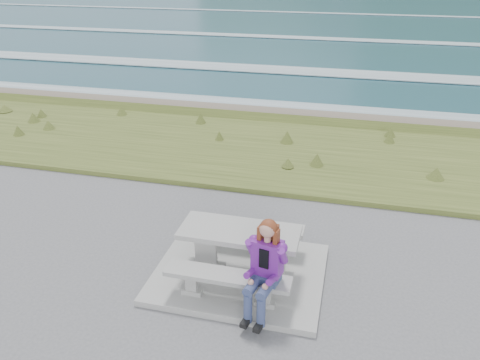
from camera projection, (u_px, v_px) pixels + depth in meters
The scene contains 8 objects.
concrete_slab at pixel (240, 273), 7.33m from camera, with size 2.60×2.10×0.10m, color gray.
picnic_table at pixel (240, 239), 7.06m from camera, with size 1.80×0.75×0.75m.
bench_landward at pixel (227, 280), 6.55m from camera, with size 1.80×0.35×0.45m.
bench_seaward at pixel (250, 229), 7.77m from camera, with size 1.80×0.35×0.45m.
grass_verge at pixel (288, 155), 11.72m from camera, with size 160.00×4.50×0.22m, color #38481B.
shore_drop at pixel (302, 119), 14.25m from camera, with size 160.00×0.80×2.20m, color brown.
ocean at pixel (334, 62), 30.01m from camera, with size 1600.00×1600.00×0.09m.
seated_woman at pixel (262, 282), 6.25m from camera, with size 0.52×0.75×1.40m.
Camera 1 is at (1.44, -5.77, 4.58)m, focal length 35.00 mm.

